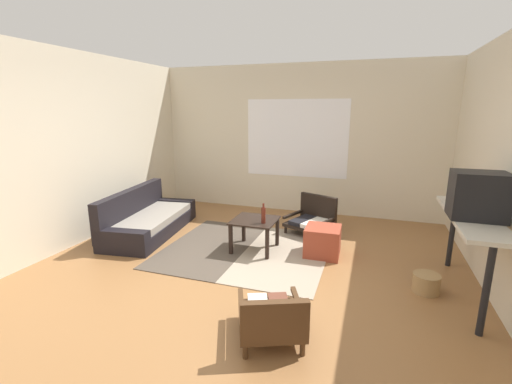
{
  "coord_description": "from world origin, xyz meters",
  "views": [
    {
      "loc": [
        1.37,
        -3.34,
        1.91
      ],
      "look_at": [
        -0.15,
        1.15,
        0.78
      ],
      "focal_mm": 24.47,
      "sensor_mm": 36.0,
      "label": 1
    }
  ],
  "objects_px": {
    "couch": "(147,220)",
    "console_shelf": "(471,225)",
    "armchair_striped_foreground": "(271,317)",
    "ottoman_orange": "(323,241)",
    "crt_television": "(478,195)",
    "glass_bottle": "(263,215)",
    "coffee_table": "(255,226)",
    "wicker_basket": "(426,283)",
    "clay_vase": "(464,194)",
    "armchair_by_window": "(312,218)"
  },
  "relations": [
    {
      "from": "armchair_by_window",
      "to": "clay_vase",
      "type": "height_order",
      "value": "clay_vase"
    },
    {
      "from": "ottoman_orange",
      "to": "couch",
      "type": "bearing_deg",
      "value": -179.74
    },
    {
      "from": "ottoman_orange",
      "to": "armchair_by_window",
      "type": "bearing_deg",
      "value": 108.61
    },
    {
      "from": "coffee_table",
      "to": "ottoman_orange",
      "type": "distance_m",
      "value": 0.93
    },
    {
      "from": "armchair_by_window",
      "to": "armchair_striped_foreground",
      "type": "distance_m",
      "value": 2.76
    },
    {
      "from": "armchair_by_window",
      "to": "glass_bottle",
      "type": "height_order",
      "value": "glass_bottle"
    },
    {
      "from": "armchair_by_window",
      "to": "wicker_basket",
      "type": "height_order",
      "value": "armchair_by_window"
    },
    {
      "from": "coffee_table",
      "to": "glass_bottle",
      "type": "bearing_deg",
      "value": -33.18
    },
    {
      "from": "ottoman_orange",
      "to": "armchair_striped_foreground",
      "type": "bearing_deg",
      "value": -94.44
    },
    {
      "from": "couch",
      "to": "clay_vase",
      "type": "relative_size",
      "value": 6.14
    },
    {
      "from": "couch",
      "to": "console_shelf",
      "type": "height_order",
      "value": "console_shelf"
    },
    {
      "from": "console_shelf",
      "to": "crt_television",
      "type": "xyz_separation_m",
      "value": [
        -0.0,
        -0.1,
        0.33
      ]
    },
    {
      "from": "clay_vase",
      "to": "glass_bottle",
      "type": "relative_size",
      "value": 1.16
    },
    {
      "from": "crt_television",
      "to": "glass_bottle",
      "type": "bearing_deg",
      "value": 169.62
    },
    {
      "from": "ottoman_orange",
      "to": "console_shelf",
      "type": "distance_m",
      "value": 1.73
    },
    {
      "from": "armchair_by_window",
      "to": "ottoman_orange",
      "type": "distance_m",
      "value": 0.88
    },
    {
      "from": "console_shelf",
      "to": "clay_vase",
      "type": "height_order",
      "value": "clay_vase"
    },
    {
      "from": "ottoman_orange",
      "to": "crt_television",
      "type": "relative_size",
      "value": 0.94
    },
    {
      "from": "armchair_striped_foreground",
      "to": "console_shelf",
      "type": "distance_m",
      "value": 2.25
    },
    {
      "from": "ottoman_orange",
      "to": "crt_television",
      "type": "bearing_deg",
      "value": -22.94
    },
    {
      "from": "crt_television",
      "to": "armchair_by_window",
      "type": "bearing_deg",
      "value": 140.74
    },
    {
      "from": "couch",
      "to": "wicker_basket",
      "type": "distance_m",
      "value": 3.97
    },
    {
      "from": "armchair_by_window",
      "to": "wicker_basket",
      "type": "bearing_deg",
      "value": -44.68
    },
    {
      "from": "couch",
      "to": "clay_vase",
      "type": "height_order",
      "value": "clay_vase"
    },
    {
      "from": "console_shelf",
      "to": "glass_bottle",
      "type": "bearing_deg",
      "value": 172.18
    },
    {
      "from": "ottoman_orange",
      "to": "wicker_basket",
      "type": "bearing_deg",
      "value": -27.52
    },
    {
      "from": "clay_vase",
      "to": "glass_bottle",
      "type": "xyz_separation_m",
      "value": [
        -2.29,
        -0.12,
        -0.44
      ]
    },
    {
      "from": "ottoman_orange",
      "to": "crt_television",
      "type": "xyz_separation_m",
      "value": [
        1.53,
        -0.65,
        0.9
      ]
    },
    {
      "from": "clay_vase",
      "to": "glass_bottle",
      "type": "distance_m",
      "value": 2.34
    },
    {
      "from": "couch",
      "to": "coffee_table",
      "type": "distance_m",
      "value": 1.83
    },
    {
      "from": "glass_bottle",
      "to": "wicker_basket",
      "type": "distance_m",
      "value": 2.03
    },
    {
      "from": "coffee_table",
      "to": "crt_television",
      "type": "xyz_separation_m",
      "value": [
        2.45,
        -0.52,
        0.74
      ]
    },
    {
      "from": "console_shelf",
      "to": "glass_bottle",
      "type": "relative_size",
      "value": 5.81
    },
    {
      "from": "ottoman_orange",
      "to": "console_shelf",
      "type": "bearing_deg",
      "value": -19.52
    },
    {
      "from": "armchair_by_window",
      "to": "glass_bottle",
      "type": "xyz_separation_m",
      "value": [
        -0.47,
        -1.06,
        0.31
      ]
    },
    {
      "from": "couch",
      "to": "coffee_table",
      "type": "bearing_deg",
      "value": -3.63
    },
    {
      "from": "console_shelf",
      "to": "wicker_basket",
      "type": "height_order",
      "value": "console_shelf"
    },
    {
      "from": "crt_television",
      "to": "coffee_table",
      "type": "bearing_deg",
      "value": 167.96
    },
    {
      "from": "clay_vase",
      "to": "armchair_by_window",
      "type": "bearing_deg",
      "value": 152.65
    },
    {
      "from": "clay_vase",
      "to": "glass_bottle",
      "type": "height_order",
      "value": "clay_vase"
    },
    {
      "from": "wicker_basket",
      "to": "armchair_by_window",
      "type": "bearing_deg",
      "value": 135.32
    },
    {
      "from": "armchair_striped_foreground",
      "to": "clay_vase",
      "type": "height_order",
      "value": "clay_vase"
    },
    {
      "from": "couch",
      "to": "armchair_striped_foreground",
      "type": "bearing_deg",
      "value": -36.43
    },
    {
      "from": "couch",
      "to": "crt_television",
      "type": "bearing_deg",
      "value": -8.49
    },
    {
      "from": "armchair_striped_foreground",
      "to": "glass_bottle",
      "type": "height_order",
      "value": "glass_bottle"
    },
    {
      "from": "crt_television",
      "to": "wicker_basket",
      "type": "distance_m",
      "value": 1.06
    },
    {
      "from": "armchair_by_window",
      "to": "crt_television",
      "type": "relative_size",
      "value": 1.68
    },
    {
      "from": "couch",
      "to": "armchair_striped_foreground",
      "type": "distance_m",
      "value": 3.21
    },
    {
      "from": "ottoman_orange",
      "to": "wicker_basket",
      "type": "distance_m",
      "value": 1.34
    },
    {
      "from": "armchair_striped_foreground",
      "to": "console_shelf",
      "type": "relative_size",
      "value": 0.5
    }
  ]
}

